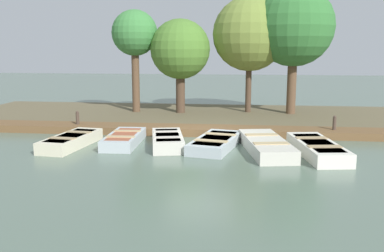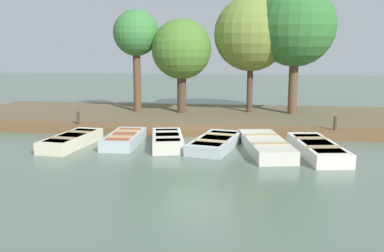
% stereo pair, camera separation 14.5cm
% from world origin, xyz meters
% --- Properties ---
extents(ground_plane, '(80.00, 80.00, 0.00)m').
position_xyz_m(ground_plane, '(0.00, 0.00, 0.00)').
color(ground_plane, '#566B5B').
extents(shore_bank, '(8.00, 24.00, 0.19)m').
position_xyz_m(shore_bank, '(-5.00, 0.00, 0.09)').
color(shore_bank, brown).
rests_on(shore_bank, ground_plane).
extents(dock_walkway, '(1.29, 22.91, 0.29)m').
position_xyz_m(dock_walkway, '(-1.41, 0.00, 0.14)').
color(dock_walkway, brown).
rests_on(dock_walkway, ground_plane).
extents(rowboat_0, '(2.97, 1.33, 0.42)m').
position_xyz_m(rowboat_0, '(1.25, -4.31, 0.21)').
color(rowboat_0, beige).
rests_on(rowboat_0, ground_plane).
extents(rowboat_1, '(2.76, 1.15, 0.39)m').
position_xyz_m(rowboat_1, '(0.71, -2.60, 0.19)').
color(rowboat_1, '#B2BCC1').
rests_on(rowboat_1, ground_plane).
extents(rowboat_2, '(2.76, 1.54, 0.43)m').
position_xyz_m(rowboat_2, '(0.85, -1.04, 0.22)').
color(rowboat_2, beige).
rests_on(rowboat_2, ground_plane).
extents(rowboat_3, '(3.19, 1.80, 0.37)m').
position_xyz_m(rowboat_3, '(0.84, 0.62, 0.18)').
color(rowboat_3, '#B2BCC1').
rests_on(rowboat_3, ground_plane).
extents(rowboat_4, '(3.70, 1.80, 0.43)m').
position_xyz_m(rowboat_4, '(1.20, 2.27, 0.22)').
color(rowboat_4, beige).
rests_on(rowboat_4, ground_plane).
extents(rowboat_5, '(3.46, 1.60, 0.43)m').
position_xyz_m(rowboat_5, '(1.48, 3.86, 0.21)').
color(rowboat_5, silver).
rests_on(rowboat_5, ground_plane).
extents(mooring_post_near, '(0.13, 0.13, 0.83)m').
position_xyz_m(mooring_post_near, '(-1.40, -5.11, 0.42)').
color(mooring_post_near, '#47382D').
rests_on(mooring_post_near, ground_plane).
extents(mooring_post_far, '(0.13, 0.13, 0.83)m').
position_xyz_m(mooring_post_far, '(-1.40, 4.95, 0.42)').
color(mooring_post_far, '#47382D').
rests_on(mooring_post_far, ground_plane).
extents(park_tree_far_left, '(2.22, 2.22, 5.16)m').
position_xyz_m(park_tree_far_left, '(-5.79, -3.78, 3.95)').
color(park_tree_far_left, brown).
rests_on(park_tree_far_left, ground_plane).
extents(park_tree_left, '(2.88, 2.88, 4.71)m').
position_xyz_m(park_tree_left, '(-5.72, -1.53, 3.23)').
color(park_tree_left, '#4C3828').
rests_on(park_tree_left, ground_plane).
extents(park_tree_center, '(3.57, 3.57, 5.77)m').
position_xyz_m(park_tree_center, '(-6.27, 1.77, 3.97)').
color(park_tree_center, '#4C3828').
rests_on(park_tree_center, ground_plane).
extents(park_tree_right, '(3.76, 3.76, 6.20)m').
position_xyz_m(park_tree_right, '(-6.02, 3.83, 4.29)').
color(park_tree_right, brown).
rests_on(park_tree_right, ground_plane).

